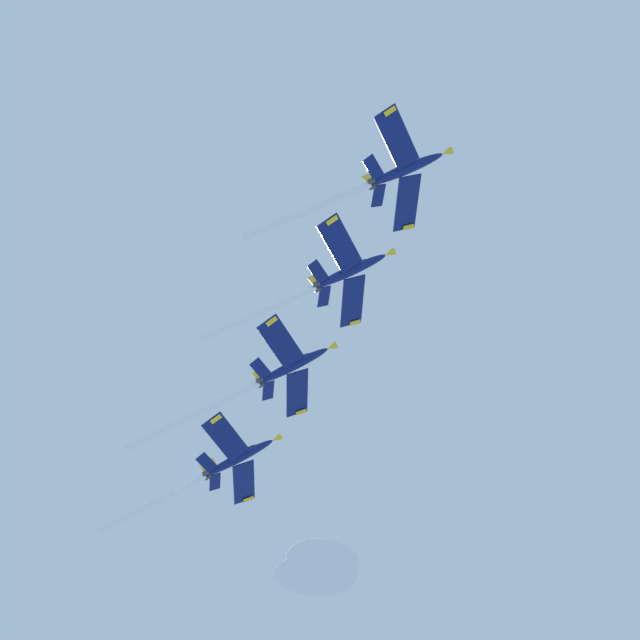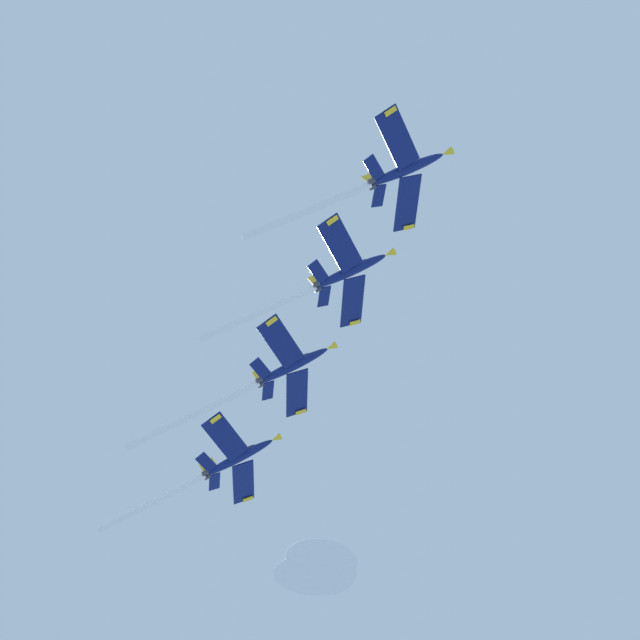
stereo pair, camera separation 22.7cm
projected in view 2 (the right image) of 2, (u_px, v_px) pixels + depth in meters
jet_lead at (379, 181)px, 123.68m from camera, size 20.64×27.32×15.18m
jet_second at (329, 281)px, 129.02m from camera, size 20.06×26.22×15.13m
jet_third at (261, 382)px, 132.65m from camera, size 21.77×28.30×16.55m
jet_fourth at (216, 469)px, 137.78m from camera, size 19.92×25.24×15.07m
cloud_west at (319, 569)px, 274.01m from camera, size 24.03×26.13×9.94m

